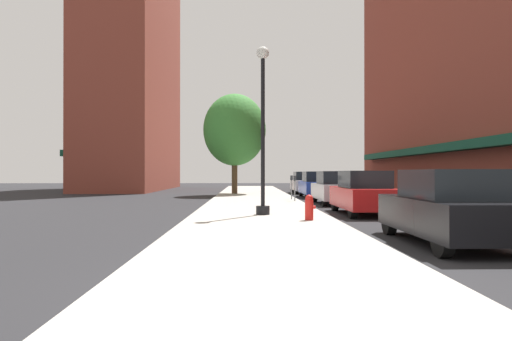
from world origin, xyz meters
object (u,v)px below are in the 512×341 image
(car_red, at_px, (364,193))
(car_white, at_px, (305,183))
(parking_meter_near, at_px, (292,184))
(car_blue, at_px, (316,185))
(parking_meter_far, at_px, (295,185))
(fire_hydrant, at_px, (309,207))
(car_black, at_px, (447,208))
(tree_near, at_px, (235,130))
(lamppost, at_px, (263,127))
(car_silver, at_px, (335,188))

(car_red, distance_m, car_white, 17.59)
(parking_meter_near, bearing_deg, car_blue, 63.08)
(parking_meter_far, relative_size, car_red, 0.30)
(fire_hydrant, height_order, car_black, car_black)
(tree_near, distance_m, car_white, 7.06)
(lamppost, relative_size, parking_meter_far, 4.50)
(lamppost, xyz_separation_m, parking_meter_near, (1.92, 9.24, -2.25))
(lamppost, distance_m, parking_meter_near, 9.70)
(car_silver, bearing_deg, lamppost, -121.39)
(car_black, bearing_deg, car_silver, 89.30)
(car_blue, relative_size, car_white, 1.00)
(lamppost, xyz_separation_m, parking_meter_far, (1.92, 7.55, -2.25))
(car_red, height_order, car_white, same)
(tree_near, relative_size, car_white, 1.62)
(lamppost, distance_m, tree_near, 16.16)
(lamppost, relative_size, parking_meter_near, 4.50)
(fire_hydrant, height_order, car_silver, car_silver)
(car_white, bearing_deg, lamppost, -102.72)
(tree_near, xyz_separation_m, car_blue, (5.28, -2.95, -3.77))
(fire_hydrant, xyz_separation_m, car_blue, (2.50, 14.99, 0.29))
(car_white, bearing_deg, fire_hydrant, -97.98)
(car_black, relative_size, car_silver, 1.00)
(car_red, bearing_deg, fire_hydrant, -128.96)
(tree_near, bearing_deg, lamppost, -84.96)
(lamppost, distance_m, car_black, 7.54)
(car_black, bearing_deg, tree_near, 102.78)
(tree_near, xyz_separation_m, car_white, (5.28, 2.79, -3.77))
(car_silver, bearing_deg, parking_meter_far, 159.14)
(parking_meter_far, xyz_separation_m, car_blue, (1.95, 5.54, -0.14))
(fire_hydrant, height_order, car_blue, car_blue)
(car_blue, bearing_deg, car_silver, -88.90)
(car_silver, bearing_deg, fire_hydrant, -107.92)
(parking_meter_near, relative_size, car_blue, 0.30)
(tree_near, height_order, car_red, tree_near)
(lamppost, distance_m, car_red, 4.71)
(car_white, bearing_deg, car_silver, -91.11)
(lamppost, relative_size, car_blue, 1.37)
(parking_meter_near, distance_m, tree_near, 8.39)
(fire_hydrant, xyz_separation_m, tree_near, (-2.78, 17.95, 4.05))
(parking_meter_near, distance_m, car_red, 8.24)
(car_black, distance_m, car_white, 24.84)
(lamppost, bearing_deg, car_red, 17.70)
(lamppost, bearing_deg, tree_near, 95.04)
(car_blue, bearing_deg, parking_meter_near, -115.82)
(car_white, bearing_deg, parking_meter_near, -102.61)
(car_silver, xyz_separation_m, car_blue, (0.00, 6.20, 0.00))
(car_red, bearing_deg, lamppost, -162.79)
(parking_meter_far, xyz_separation_m, car_red, (1.95, -6.31, -0.14))
(fire_hydrant, bearing_deg, car_silver, 74.13)
(lamppost, xyz_separation_m, tree_near, (-1.42, 16.04, 1.37))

